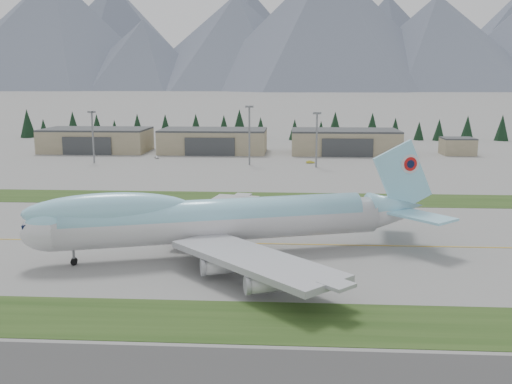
# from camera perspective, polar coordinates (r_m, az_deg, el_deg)

# --- Properties ---
(ground) EXTENTS (7000.00, 7000.00, 0.00)m
(ground) POSITION_cam_1_polar(r_m,az_deg,el_deg) (116.91, -6.72, -5.04)
(ground) COLOR slate
(ground) RESTS_ON ground
(grass_strip_near) EXTENTS (400.00, 14.00, 0.08)m
(grass_strip_near) POSITION_cam_1_polar(r_m,az_deg,el_deg) (81.91, -11.48, -12.33)
(grass_strip_near) COLOR #264117
(grass_strip_near) RESTS_ON ground
(grass_strip_far) EXTENTS (400.00, 18.00, 0.08)m
(grass_strip_far) POSITION_cam_1_polar(r_m,az_deg,el_deg) (160.13, -3.91, -0.61)
(grass_strip_far) COLOR #264117
(grass_strip_far) RESTS_ON ground
(taxiway_line_main) EXTENTS (400.00, 0.40, 0.02)m
(taxiway_line_main) POSITION_cam_1_polar(r_m,az_deg,el_deg) (116.91, -6.72, -5.04)
(taxiway_line_main) COLOR gold
(taxiway_line_main) RESTS_ON ground
(boeing_747_freighter) EXTENTS (79.34, 65.81, 20.94)m
(boeing_747_freighter) POSITION_cam_1_polar(r_m,az_deg,el_deg) (106.56, -3.84, -2.73)
(boeing_747_freighter) COLOR silver
(boeing_747_freighter) RESTS_ON ground
(hangar_left) EXTENTS (48.00, 26.60, 10.80)m
(hangar_left) POSITION_cam_1_polar(r_m,az_deg,el_deg) (276.97, -15.65, 5.04)
(hangar_left) COLOR gray
(hangar_left) RESTS_ON ground
(hangar_center) EXTENTS (48.00, 26.60, 10.80)m
(hangar_center) POSITION_cam_1_polar(r_m,az_deg,el_deg) (264.20, -4.26, 5.14)
(hangar_center) COLOR gray
(hangar_center) RESTS_ON ground
(hangar_right) EXTENTS (48.00, 26.60, 10.80)m
(hangar_right) POSITION_cam_1_polar(r_m,az_deg,el_deg) (262.98, 8.86, 5.02)
(hangar_right) COLOR gray
(hangar_right) RESTS_ON ground
(control_shed) EXTENTS (14.00, 12.00, 7.60)m
(control_shed) POSITION_cam_1_polar(r_m,az_deg,el_deg) (270.60, 19.52, 4.34)
(control_shed) COLOR gray
(control_shed) RESTS_ON ground
(floodlight_masts) EXTENTS (136.36, 10.67, 24.19)m
(floodlight_masts) POSITION_cam_1_polar(r_m,az_deg,el_deg) (228.45, -10.05, 6.67)
(floodlight_masts) COLOR slate
(floodlight_masts) RESTS_ON ground
(service_vehicle_a) EXTENTS (2.66, 3.46, 1.10)m
(service_vehicle_a) POSITION_cam_1_polar(r_m,az_deg,el_deg) (246.39, -9.90, 3.33)
(service_vehicle_a) COLOR silver
(service_vehicle_a) RESTS_ON ground
(service_vehicle_b) EXTENTS (3.61, 1.97, 1.13)m
(service_vehicle_b) POSITION_cam_1_polar(r_m,az_deg,el_deg) (229.19, 5.45, 2.88)
(service_vehicle_b) COLOR gold
(service_vehicle_b) RESTS_ON ground
(service_vehicle_c) EXTENTS (3.28, 4.73, 1.27)m
(service_vehicle_c) POSITION_cam_1_polar(r_m,az_deg,el_deg) (241.25, 12.14, 3.08)
(service_vehicle_c) COLOR #A5A6A9
(service_vehicle_c) RESTS_ON ground
(conifer_belt) EXTENTS (278.92, 15.83, 16.73)m
(conifer_belt) POSITION_cam_1_polar(r_m,az_deg,el_deg) (324.98, -1.36, 6.57)
(conifer_belt) COLOR black
(conifer_belt) RESTS_ON ground
(mountain_ridge_front) EXTENTS (4316.28, 1259.78, 481.88)m
(mountain_ridge_front) POSITION_cam_1_polar(r_m,az_deg,el_deg) (2339.45, 3.13, 15.58)
(mountain_ridge_front) COLOR #4C5565
(mountain_ridge_front) RESTS_ON ground
(mountain_ridge_rear) EXTENTS (4475.87, 1062.01, 531.01)m
(mountain_ridge_rear) POSITION_cam_1_polar(r_m,az_deg,el_deg) (3030.55, 8.70, 15.21)
(mountain_ridge_rear) COLOR #4C5565
(mountain_ridge_rear) RESTS_ON ground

